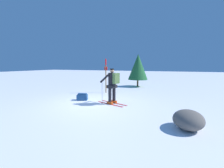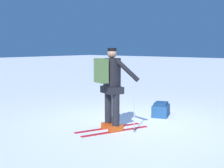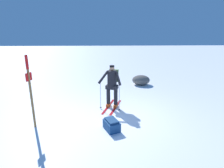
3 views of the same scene
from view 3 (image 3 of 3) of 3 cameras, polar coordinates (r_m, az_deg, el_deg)
ground_plane at (r=6.39m, az=1.52°, el=-10.29°), size 80.00×80.00×0.00m
skier at (r=6.79m, az=0.05°, el=0.27°), size 1.00×1.59×1.69m
dropped_backpack at (r=5.46m, az=-0.13°, el=-13.19°), size 0.55×0.64×0.35m
trail_marker at (r=5.70m, az=-25.21°, el=-0.68°), size 0.10×0.24×2.26m
rock_boulder at (r=10.21m, az=9.44°, el=1.30°), size 1.01×0.86×0.56m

